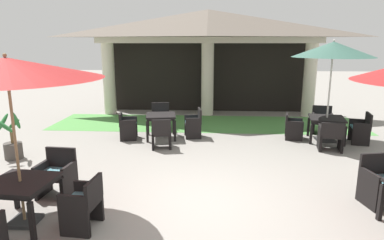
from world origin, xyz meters
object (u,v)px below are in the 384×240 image
(patio_table_mid_left, at_px, (161,118))
(patio_chair_mid_right_north, at_px, (57,175))
(patio_table_near_foreground, at_px, (327,121))
(patio_chair_near_foreground_west, at_px, (293,127))
(patio_chair_near_foreground_east, at_px, (361,129))
(patio_chair_far_back_north, at_px, (381,182))
(patio_chair_mid_left_west, at_px, (128,126))
(patio_chair_mid_left_south, at_px, (161,134))
(patio_chair_mid_right_east, at_px, (84,204))
(patio_umbrella_mid_right, at_px, (6,69))
(patio_umbrella_near_foreground, at_px, (333,50))
(patio_chair_mid_left_east, at_px, (194,124))
(patio_chair_near_foreground_south, at_px, (331,136))
(patio_table_mid_right, at_px, (21,187))
(potted_palm_left_edge, at_px, (13,145))
(patio_chair_near_foreground_north, at_px, (322,121))
(patio_chair_mid_left_north, at_px, (161,118))

(patio_table_mid_left, distance_m, patio_chair_mid_right_north, 4.38)
(patio_table_near_foreground, distance_m, patio_chair_near_foreground_west, 0.99)
(patio_chair_near_foreground_east, relative_size, patio_chair_far_back_north, 1.00)
(patio_chair_near_foreground_west, relative_size, patio_chair_mid_left_west, 0.95)
(patio_table_near_foreground, bearing_deg, patio_chair_mid_left_south, -168.15)
(patio_chair_mid_left_west, height_order, patio_chair_mid_left_south, patio_chair_mid_left_south)
(patio_chair_mid_right_east, bearing_deg, patio_umbrella_mid_right, 90.00)
(patio_table_mid_left, relative_size, patio_chair_mid_left_south, 1.18)
(patio_umbrella_near_foreground, relative_size, patio_chair_mid_left_east, 3.30)
(patio_chair_near_foreground_south, xyz_separation_m, patio_chair_far_back_north, (-0.15, -3.19, 0.01))
(patio_umbrella_near_foreground, xyz_separation_m, patio_chair_mid_right_north, (-6.44, -4.14, -2.28))
(patio_chair_near_foreground_south, distance_m, patio_chair_mid_left_south, 4.69)
(patio_chair_near_foreground_south, xyz_separation_m, patio_chair_near_foreground_west, (-0.77, 1.12, -0.04))
(patio_umbrella_near_foreground, relative_size, patio_table_mid_right, 2.86)
(patio_chair_near_foreground_east, height_order, potted_palm_left_edge, potted_palm_left_edge)
(patio_chair_near_foreground_west, distance_m, patio_chair_mid_left_west, 5.12)
(patio_chair_near_foreground_east, xyz_separation_m, patio_chair_near_foreground_north, (-0.77, 1.13, -0.02))
(patio_chair_near_foreground_west, distance_m, patio_chair_mid_right_north, 6.99)
(patio_chair_near_foreground_north, distance_m, patio_chair_near_foreground_west, 1.36)
(patio_chair_mid_left_north, relative_size, potted_palm_left_edge, 0.71)
(patio_chair_near_foreground_west, bearing_deg, patio_umbrella_near_foreground, 90.00)
(patio_chair_mid_right_north, distance_m, patio_chair_mid_right_east, 1.51)
(patio_table_mid_left, bearing_deg, patio_chair_mid_left_south, -80.66)
(patio_table_mid_left, height_order, potted_palm_left_edge, potted_palm_left_edge)
(patio_chair_near_foreground_south, height_order, patio_chair_near_foreground_east, patio_chair_near_foreground_east)
(patio_chair_mid_left_east, bearing_deg, patio_chair_mid_right_north, 141.28)
(patio_chair_mid_left_north, distance_m, patio_chair_mid_right_east, 6.32)
(patio_table_near_foreground, bearing_deg, patio_chair_near_foreground_north, 79.54)
(patio_chair_near_foreground_south, distance_m, patio_chair_mid_left_west, 5.92)
(patio_chair_near_foreground_west, bearing_deg, patio_chair_mid_left_east, -79.34)
(patio_umbrella_mid_right, bearing_deg, patio_chair_mid_right_east, -4.67)
(patio_umbrella_near_foreground, distance_m, patio_chair_mid_left_north, 5.78)
(patio_chair_near_foreground_south, relative_size, patio_chair_near_foreground_west, 1.06)
(patio_chair_near_foreground_north, relative_size, patio_umbrella_mid_right, 0.31)
(patio_table_near_foreground, height_order, patio_chair_mid_left_north, patio_chair_mid_left_north)
(patio_table_near_foreground, relative_size, patio_chair_mid_left_west, 1.40)
(patio_table_near_foreground, xyz_separation_m, patio_chair_near_foreground_east, (0.95, -0.18, -0.20))
(patio_table_mid_left, xyz_separation_m, patio_chair_far_back_north, (4.71, -4.13, -0.23))
(patio_chair_near_foreground_south, xyz_separation_m, patio_chair_mid_right_north, (-6.27, -3.20, 0.01))
(patio_chair_near_foreground_west, distance_m, patio_chair_mid_left_south, 4.10)
(patio_chair_mid_left_south, bearing_deg, patio_chair_mid_left_east, 44.94)
(patio_chair_mid_left_south, bearing_deg, potted_palm_left_edge, -172.33)
(patio_chair_near_foreground_south, height_order, patio_chair_far_back_north, patio_chair_far_back_north)
(patio_chair_far_back_north, height_order, potted_palm_left_edge, potted_palm_left_edge)
(patio_chair_mid_left_west, relative_size, patio_chair_mid_right_north, 0.91)
(patio_chair_near_foreground_south, height_order, patio_umbrella_mid_right, patio_umbrella_mid_right)
(patio_umbrella_near_foreground, height_order, patio_chair_far_back_north, patio_umbrella_near_foreground)
(patio_chair_mid_left_east, xyz_separation_m, patio_chair_mid_left_south, (-0.85, -1.18, -0.01))
(patio_chair_near_foreground_south, bearing_deg, patio_chair_mid_right_north, -142.49)
(patio_chair_near_foreground_north, xyz_separation_m, patio_chair_mid_left_east, (-4.19, -0.79, 0.02))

